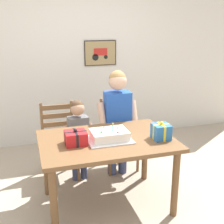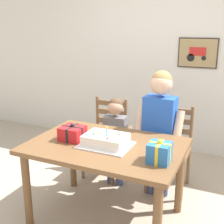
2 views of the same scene
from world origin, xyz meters
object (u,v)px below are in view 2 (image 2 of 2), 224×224
gift_box_red_large (72,133)px  chair_right (170,148)px  dining_table (106,155)px  chair_left (106,137)px  child_younger (115,134)px  child_older (159,122)px  birthday_cake (106,141)px  gift_box_beside_cake (159,153)px

gift_box_red_large → chair_right: chair_right is taller
dining_table → chair_left: 0.91m
gift_box_red_large → child_younger: child_younger is taller
dining_table → child_older: (0.31, 0.61, 0.16)m
birthday_cake → gift_box_red_large: (-0.34, 0.00, 0.01)m
chair_left → birthday_cake: bearing=-64.4°
chair_right → gift_box_beside_cake: bearing=-81.9°
gift_box_beside_cake → chair_left: gift_box_beside_cake is taller
gift_box_red_large → gift_box_beside_cake: gift_box_beside_cake is taller
dining_table → gift_box_red_large: size_ratio=6.39×
birthday_cake → child_older: (0.29, 0.64, 0.01)m
child_older → dining_table: bearing=-117.1°
child_older → gift_box_red_large: bearing=-134.5°
gift_box_beside_cake → child_older: child_older is taller
chair_right → child_older: size_ratio=0.69×
chair_left → child_older: (0.70, -0.20, 0.35)m
child_younger → chair_right: bearing=19.3°
chair_right → birthday_cake: bearing=-113.8°
dining_table → gift_box_red_large: 0.36m
gift_box_beside_cake → child_younger: child_younger is taller
chair_right → chair_left: bearing=180.0°
chair_right → child_older: bearing=-111.2°
birthday_cake → chair_right: bearing=66.2°
child_older → birthday_cake: bearing=-114.5°
child_older → child_younger: size_ratio=1.32×
gift_box_beside_cake → chair_right: gift_box_beside_cake is taller
gift_box_beside_cake → child_older: (-0.21, 0.76, -0.02)m
child_older → gift_box_beside_cake: bearing=-74.3°
birthday_cake → child_younger: size_ratio=0.44×
child_older → chair_right: bearing=68.8°
birthday_cake → child_younger: 0.70m
gift_box_red_large → chair_left: bearing=94.7°
chair_left → chair_right: size_ratio=1.00×
gift_box_red_large → chair_left: 0.91m
child_younger → birthday_cake: bearing=-73.1°
chair_left → child_younger: size_ratio=0.91×
birthday_cake → child_older: size_ratio=0.33×
gift_box_beside_cake → child_younger: 1.06m
dining_table → gift_box_red_large: gift_box_red_large is taller
dining_table → chair_left: (-0.39, 0.81, -0.18)m
birthday_cake → gift_box_beside_cake: bearing=-12.9°
dining_table → chair_left: size_ratio=1.46×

